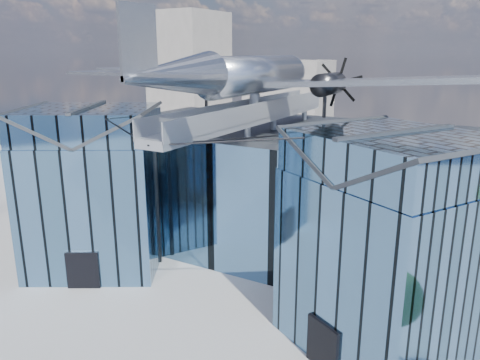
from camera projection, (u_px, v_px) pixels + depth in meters
The scene contains 4 objects.
ground_plane at pixel (225, 290), 31.51m from camera, with size 120.00×120.00×0.00m, color gray.
museum at pixel (265, 190), 34.91m from camera, with size 32.88×24.50×17.60m.
bg_towers at pixel (408, 89), 70.43m from camera, with size 77.00×24.50×26.00m.
tree_side_w at pixel (89, 166), 51.93m from camera, with size 3.66×3.66×4.77m.
Camera 1 is at (14.93, -24.18, 15.52)m, focal length 35.00 mm.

